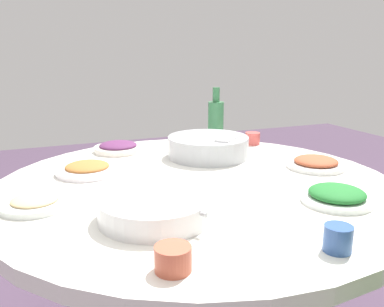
{
  "coord_description": "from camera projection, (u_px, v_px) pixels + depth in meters",
  "views": [
    {
      "loc": [
        -1.15,
        0.48,
        1.16
      ],
      "look_at": [
        0.01,
        0.01,
        0.84
      ],
      "focal_mm": 37.54,
      "sensor_mm": 36.0,
      "label": 1
    }
  ],
  "objects": [
    {
      "name": "round_dining_table",
      "position": [
        196.0,
        216.0,
        1.34
      ],
      "size": [
        1.3,
        1.3,
        0.74
      ],
      "color": "#99999E",
      "rests_on": "ground"
    },
    {
      "name": "rice_bowl",
      "position": [
        208.0,
        146.0,
        1.6
      ],
      "size": [
        0.32,
        0.32,
        0.09
      ],
      "color": "#B2B5BA",
      "rests_on": "round_dining_table"
    },
    {
      "name": "soup_bowl",
      "position": [
        155.0,
        209.0,
        1.01
      ],
      "size": [
        0.29,
        0.29,
        0.06
      ],
      "color": "silver",
      "rests_on": "round_dining_table"
    },
    {
      "name": "dish_tofu_braise",
      "position": [
        87.0,
        169.0,
        1.39
      ],
      "size": [
        0.21,
        0.21,
        0.04
      ],
      "color": "white",
      "rests_on": "round_dining_table"
    },
    {
      "name": "dish_greens",
      "position": [
        337.0,
        196.0,
        1.12
      ],
      "size": [
        0.2,
        0.2,
        0.05
      ],
      "color": "white",
      "rests_on": "round_dining_table"
    },
    {
      "name": "dish_noodles",
      "position": [
        35.0,
        202.0,
        1.09
      ],
      "size": [
        0.19,
        0.19,
        0.03
      ],
      "color": "silver",
      "rests_on": "round_dining_table"
    },
    {
      "name": "dish_eggplant",
      "position": [
        118.0,
        147.0,
        1.69
      ],
      "size": [
        0.2,
        0.2,
        0.04
      ],
      "color": "silver",
      "rests_on": "round_dining_table"
    },
    {
      "name": "dish_stirfry",
      "position": [
        316.0,
        163.0,
        1.46
      ],
      "size": [
        0.21,
        0.21,
        0.04
      ],
      "color": "silver",
      "rests_on": "round_dining_table"
    },
    {
      "name": "green_bottle",
      "position": [
        216.0,
        120.0,
        1.84
      ],
      "size": [
        0.07,
        0.07,
        0.25
      ],
      "color": "#367648",
      "rests_on": "round_dining_table"
    },
    {
      "name": "tea_cup_near",
      "position": [
        338.0,
        239.0,
        0.85
      ],
      "size": [
        0.06,
        0.06,
        0.06
      ],
      "primitive_type": "cylinder",
      "color": "#315394",
      "rests_on": "round_dining_table"
    },
    {
      "name": "tea_cup_far",
      "position": [
        173.0,
        259.0,
        0.77
      ],
      "size": [
        0.07,
        0.07,
        0.05
      ],
      "primitive_type": "cylinder",
      "color": "#BF553E",
      "rests_on": "round_dining_table"
    },
    {
      "name": "tea_cup_side",
      "position": [
        253.0,
        138.0,
        1.82
      ],
      "size": [
        0.07,
        0.07,
        0.05
      ],
      "primitive_type": "cylinder",
      "color": "#C94C48",
      "rests_on": "round_dining_table"
    }
  ]
}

